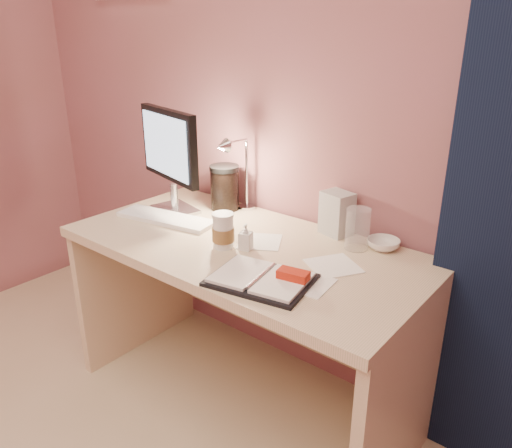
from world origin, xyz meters
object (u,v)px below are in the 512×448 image
Objects in this scene: bowl at (383,244)px; dark_jar at (225,190)px; desk at (256,289)px; keyboard at (166,218)px; lotion_bottle at (246,237)px; product_box at (337,213)px; monitor at (171,152)px; desk_lamp at (236,167)px; clear_cup at (358,229)px; planner at (264,279)px; coffee_cup at (223,232)px.

dark_jar is (-0.75, -0.04, 0.07)m from bowl.
bowl is (0.43, 0.21, 0.24)m from desk.
keyboard is 4.42× the size of lotion_bottle.
dark_jar is 0.54m from product_box.
monitor is at bearing -147.23° from product_box.
keyboard is at bearing -118.98° from desk_lamp.
monitor is 4.55× the size of lotion_bottle.
desk is 0.49m from clear_cup.
bowl is at bearing 34.89° from clear_cup.
planner is (0.66, -0.17, 0.00)m from keyboard.
monitor is 3.37× the size of coffee_cup.
product_box is (0.69, 0.23, -0.18)m from monitor.
monitor is at bearing -169.55° from clear_cup.
coffee_cup is 0.42m from dark_jar.
planner reaches higher than keyboard.
monitor is at bearing 148.38° from planner.
lotion_bottle reaches higher than desk.
keyboard is at bearing -159.96° from bowl.
bowl is (0.08, 0.06, -0.06)m from clear_cup.
product_box is (-0.21, 0.02, 0.07)m from bowl.
monitor reaches higher than desk_lamp.
bowl is at bearing 39.24° from lotion_bottle.
coffee_cup is at bearing -153.73° from lotion_bottle.
desk is at bearing -156.00° from clear_cup.
keyboard is at bearing 172.43° from coffee_cup.
desk is at bearing 13.41° from monitor.
keyboard is 3.27× the size of coffee_cup.
planner is 0.72m from dark_jar.
monitor is at bearing -132.81° from dark_jar.
keyboard is at bearing -166.91° from desk.
monitor reaches higher than lotion_bottle.
desk_lamp is (-0.67, -0.06, 0.19)m from bowl.
desk is 0.52m from desk_lamp.
lotion_bottle is (0.04, -0.11, 0.28)m from desk.
product_box is at bearing 82.25° from planner.
desk_lamp is at bearing -12.06° from dark_jar.
product_box is (-0.13, 0.07, 0.01)m from clear_cup.
planner is 0.44m from clear_cup.
dark_jar is at bearing 152.01° from desk.
planner is at bearing -72.17° from product_box.
product_box is at bearing 32.03° from monitor.
desk is 0.54m from bowl.
desk_lamp is at bearing 147.27° from desk.
clear_cup is 0.60m from desk_lamp.
lotion_bottle is at bearing -103.52° from product_box.
bowl reaches higher than keyboard.
keyboard is at bearing -110.02° from dark_jar.
coffee_cup is at bearing -142.61° from bowl.
desk is 3.91× the size of planner.
clear_cup is at bearing 40.28° from lotion_bottle.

